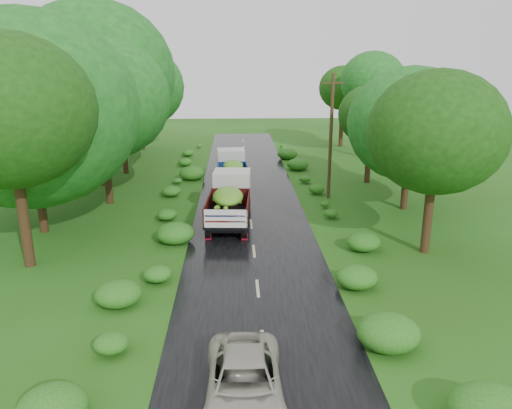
{
  "coord_description": "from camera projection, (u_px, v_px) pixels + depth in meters",
  "views": [
    {
      "loc": [
        -0.83,
        -14.34,
        9.12
      ],
      "look_at": [
        0.19,
        10.2,
        1.7
      ],
      "focal_mm": 35.0,
      "sensor_mm": 36.0,
      "label": 1
    }
  ],
  "objects": [
    {
      "name": "trees_right",
      "position": [
        384.0,
        106.0,
        34.58
      ],
      "size": [
        6.46,
        32.02,
        8.4
      ],
      "color": "black",
      "rests_on": "ground"
    },
    {
      "name": "road",
      "position": [
        257.0,
        278.0,
        21.16
      ],
      "size": [
        6.5,
        80.0,
        0.02
      ],
      "primitive_type": "cube",
      "color": "black",
      "rests_on": "ground"
    },
    {
      "name": "utility_pole",
      "position": [
        331.0,
        136.0,
        31.79
      ],
      "size": [
        1.41,
        0.24,
        8.02
      ],
      "rotation": [
        0.0,
        0.0,
        -0.07
      ],
      "color": "#382616",
      "rests_on": "ground"
    },
    {
      "name": "truck_far",
      "position": [
        232.0,
        168.0,
        35.33
      ],
      "size": [
        2.32,
        5.81,
        2.4
      ],
      "rotation": [
        0.0,
        0.0,
        0.05
      ],
      "color": "black",
      "rests_on": "ground"
    },
    {
      "name": "truck_near",
      "position": [
        230.0,
        198.0,
        27.66
      ],
      "size": [
        2.56,
        6.28,
        2.58
      ],
      "rotation": [
        0.0,
        0.0,
        -0.06
      ],
      "color": "black",
      "rests_on": "ground"
    },
    {
      "name": "ground",
      "position": [
        263.0,
        344.0,
        16.39
      ],
      "size": [
        120.0,
        120.0,
        0.0
      ],
      "primitive_type": "plane",
      "color": "#22470F",
      "rests_on": "ground"
    },
    {
      "name": "shrubs",
      "position": [
        250.0,
        208.0,
        29.67
      ],
      "size": [
        11.9,
        44.0,
        0.7
      ],
      "color": "#1D5915",
      "rests_on": "ground"
    },
    {
      "name": "road_lines",
      "position": [
        256.0,
        268.0,
        22.12
      ],
      "size": [
        0.12,
        69.6,
        0.0
      ],
      "color": "#BFB78C",
      "rests_on": "road"
    },
    {
      "name": "trees_left",
      "position": [
        95.0,
        92.0,
        33.78
      ],
      "size": [
        6.7,
        32.54,
        9.94
      ],
      "color": "black",
      "rests_on": "ground"
    },
    {
      "name": "car",
      "position": [
        244.0,
        383.0,
        13.41
      ],
      "size": [
        2.1,
        4.53,
        1.26
      ],
      "primitive_type": "imported",
      "rotation": [
        0.0,
        0.0,
        -0.0
      ],
      "color": "#B7B1A2",
      "rests_on": "road"
    }
  ]
}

